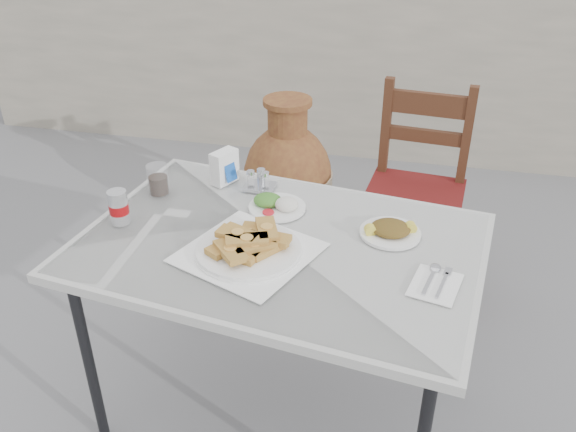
% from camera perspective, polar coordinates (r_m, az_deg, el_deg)
% --- Properties ---
extents(ground, '(80.00, 80.00, 0.00)m').
position_cam_1_polar(ground, '(2.54, 2.29, -17.41)').
color(ground, '#5F5F61').
rests_on(ground, ground).
extents(cafe_table, '(1.42, 1.07, 0.80)m').
position_cam_1_polar(cafe_table, '(2.04, -0.80, -3.65)').
color(cafe_table, black).
rests_on(cafe_table, ground).
extents(pide_plate, '(0.50, 0.50, 0.08)m').
position_cam_1_polar(pide_plate, '(1.94, -3.75, -2.60)').
color(pide_plate, white).
rests_on(pide_plate, cafe_table).
extents(salad_rice_plate, '(0.21, 0.21, 0.05)m').
position_cam_1_polar(salad_rice_plate, '(2.18, -1.09, 1.12)').
color(salad_rice_plate, white).
rests_on(salad_rice_plate, cafe_table).
extents(salad_chopped_plate, '(0.21, 0.21, 0.04)m').
position_cam_1_polar(salad_chopped_plate, '(2.06, 9.56, -1.31)').
color(salad_chopped_plate, white).
rests_on(salad_chopped_plate, cafe_table).
extents(soda_can, '(0.07, 0.07, 0.12)m').
position_cam_1_polar(soda_can, '(2.16, -15.56, 0.81)').
color(soda_can, white).
rests_on(soda_can, cafe_table).
extents(cola_glass, '(0.08, 0.08, 0.11)m').
position_cam_1_polar(cola_glass, '(2.32, -12.05, 3.21)').
color(cola_glass, white).
rests_on(cola_glass, cafe_table).
extents(napkin_holder, '(0.10, 0.12, 0.13)m').
position_cam_1_polar(napkin_holder, '(2.36, -5.96, 4.59)').
color(napkin_holder, white).
rests_on(napkin_holder, cafe_table).
extents(condiment_caddy, '(0.12, 0.10, 0.08)m').
position_cam_1_polar(condiment_caddy, '(2.32, -2.68, 3.18)').
color(condiment_caddy, silver).
rests_on(condiment_caddy, cafe_table).
extents(cutlery_napkin, '(0.17, 0.20, 0.01)m').
position_cam_1_polar(cutlery_napkin, '(1.87, 13.65, -5.99)').
color(cutlery_napkin, white).
rests_on(cutlery_napkin, cafe_table).
extents(chair, '(0.49, 0.49, 1.01)m').
position_cam_1_polar(chair, '(2.96, 11.86, 2.37)').
color(chair, '#35190E').
rests_on(chair, ground).
extents(terracotta_urn, '(0.48, 0.48, 0.84)m').
position_cam_1_polar(terracotta_urn, '(3.28, -0.04, 3.44)').
color(terracotta_urn, brown).
rests_on(terracotta_urn, ground).
extents(back_wall, '(6.00, 0.25, 1.20)m').
position_cam_1_polar(back_wall, '(4.38, 8.58, 13.13)').
color(back_wall, '#AA9F8D').
rests_on(back_wall, ground).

